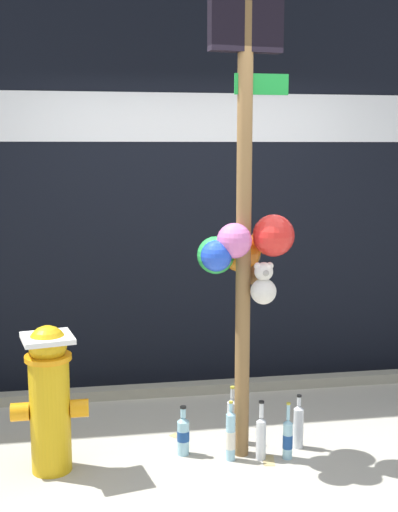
% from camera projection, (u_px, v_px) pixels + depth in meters
% --- Properties ---
extents(ground_plane, '(14.00, 14.00, 0.00)m').
position_uv_depth(ground_plane, '(229.00, 471.00, 4.03)').
color(ground_plane, '#ADA899').
extents(building_wall, '(10.00, 0.21, 3.99)m').
position_uv_depth(building_wall, '(187.00, 138.00, 5.35)').
color(building_wall, black).
rests_on(building_wall, ground_plane).
extents(curb_strip, '(8.00, 0.12, 0.08)m').
position_uv_depth(curb_strip, '(195.00, 388.00, 5.30)').
color(curb_strip, gray).
rests_on(curb_strip, ground_plane).
extents(memorial_post, '(0.59, 0.45, 2.83)m').
position_uv_depth(memorial_post, '(244.00, 222.00, 4.04)').
color(memorial_post, olive).
rests_on(memorial_post, ground_plane).
extents(fire_hydrant, '(0.46, 0.34, 0.90)m').
position_uv_depth(fire_hydrant, '(50.00, 396.00, 3.98)').
color(fire_hydrant, gold).
rests_on(fire_hydrant, ground_plane).
extents(bottle_0, '(0.07, 0.07, 0.38)m').
position_uv_depth(bottle_0, '(232.00, 419.00, 4.41)').
color(bottle_0, silver).
rests_on(bottle_0, ground_plane).
extents(bottle_1, '(0.06, 0.06, 0.37)m').
position_uv_depth(bottle_1, '(288.00, 438.00, 4.18)').
color(bottle_1, '#93CCE0').
rests_on(bottle_1, ground_plane).
extents(bottle_2, '(0.08, 0.08, 0.32)m').
position_uv_depth(bottle_2, '(183.00, 435.00, 4.23)').
color(bottle_2, '#93CCE0').
rests_on(bottle_2, ground_plane).
extents(bottle_3, '(0.06, 0.06, 0.38)m').
position_uv_depth(bottle_3, '(231.00, 436.00, 4.16)').
color(bottle_3, '#93CCE0').
rests_on(bottle_3, ground_plane).
extents(bottle_4, '(0.06, 0.06, 0.38)m').
position_uv_depth(bottle_4, '(261.00, 436.00, 4.17)').
color(bottle_4, silver).
rests_on(bottle_4, ground_plane).
extents(bottle_5, '(0.07, 0.07, 0.36)m').
position_uv_depth(bottle_5, '(298.00, 425.00, 4.33)').
color(bottle_5, silver).
rests_on(bottle_5, ground_plane).
extents(litter_0, '(0.09, 0.09, 0.01)m').
position_uv_depth(litter_0, '(176.00, 435.00, 4.53)').
color(litter_0, tan).
rests_on(litter_0, ground_plane).
extents(litter_2, '(0.10, 0.16, 0.01)m').
position_uv_depth(litter_2, '(269.00, 460.00, 4.17)').
color(litter_2, tan).
rests_on(litter_2, ground_plane).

